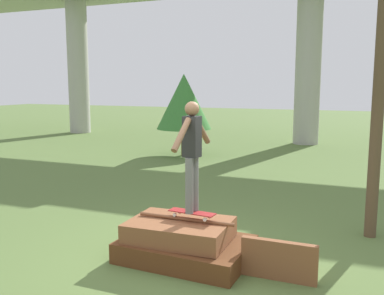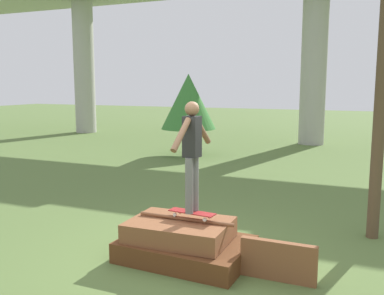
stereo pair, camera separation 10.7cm
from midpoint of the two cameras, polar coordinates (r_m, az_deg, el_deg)
name	(u,v)px [view 2 (the right image)]	position (r m, az deg, el deg)	size (l,w,h in m)	color
ground_plane	(186,258)	(6.71, -0.34, -14.58)	(80.00, 80.00, 0.00)	#567038
scrap_pile	(184,242)	(6.61, -0.67, -12.46)	(1.94, 1.40, 0.65)	#5B3319
scrap_plank_loose	(278,261)	(6.06, 11.92, -14.59)	(1.03, 0.11, 0.54)	brown
skateboard	(192,213)	(6.45, 0.48, -8.69)	(0.74, 0.26, 0.09)	maroon
skater	(192,149)	(6.23, 0.49, -0.20)	(0.24, 1.13, 1.64)	slate
tree_behind_left	(188,102)	(15.72, -0.28, 6.13)	(2.01, 2.01, 3.01)	#4C3823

